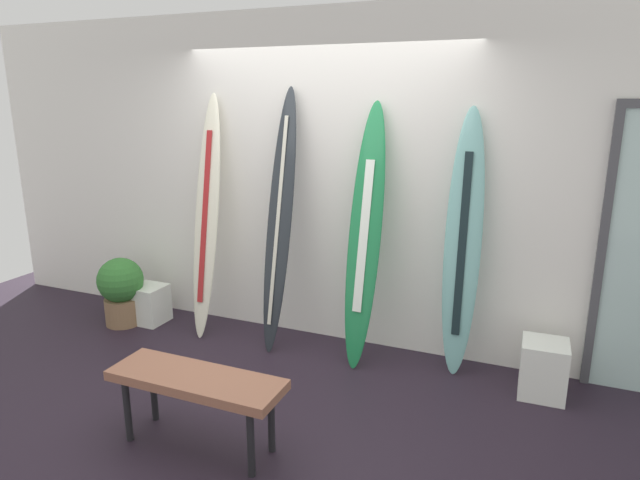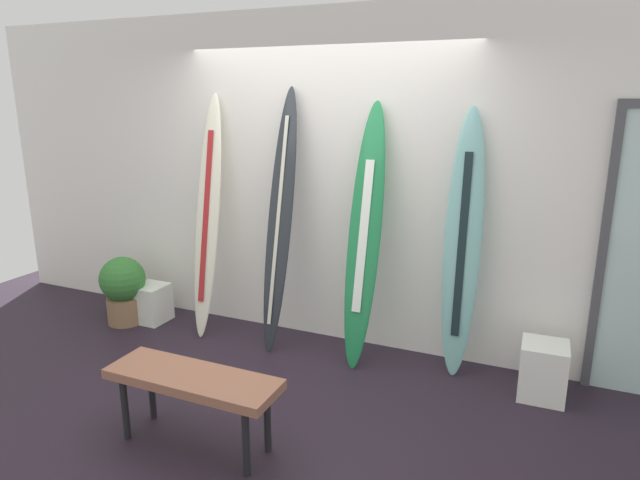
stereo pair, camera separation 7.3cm
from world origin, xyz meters
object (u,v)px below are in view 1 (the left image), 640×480
at_px(display_block_center, 150,304).
at_px(surfboard_ivory, 207,219).
at_px(surfboard_seafoam, 463,246).
at_px(bench, 196,384).
at_px(display_block_left, 543,369).
at_px(potted_plant, 121,289).
at_px(surfboard_charcoal, 280,221).
at_px(surfboard_emerald, 365,236).

bearing_deg(display_block_center, surfboard_ivory, 6.98).
xyz_separation_m(surfboard_seafoam, bench, (-1.30, -1.62, -0.59)).
distance_m(display_block_left, potted_plant, 3.71).
bearing_deg(display_block_left, surfboard_charcoal, 178.54).
relative_size(surfboard_ivory, display_block_left, 5.22).
bearing_deg(display_block_left, surfboard_seafoam, 166.01).
distance_m(surfboard_ivory, surfboard_seafoam, 2.21).
bearing_deg(surfboard_seafoam, surfboard_ivory, -177.33).
relative_size(surfboard_charcoal, surfboard_emerald, 1.05).
relative_size(surfboard_ivory, bench, 1.94).
height_order(surfboard_emerald, potted_plant, surfboard_emerald).
bearing_deg(display_block_left, potted_plant, -177.62).
bearing_deg(bench, surfboard_seafoam, 51.44).
distance_m(surfboard_seafoam, display_block_left, 1.04).
xyz_separation_m(surfboard_emerald, bench, (-0.56, -1.52, -0.62)).
bearing_deg(surfboard_seafoam, display_block_left, -13.99).
height_order(surfboard_ivory, display_block_center, surfboard_ivory).
bearing_deg(surfboard_emerald, surfboard_ivory, 179.99).
height_order(surfboard_ivory, surfboard_emerald, surfboard_ivory).
bearing_deg(display_block_left, surfboard_emerald, 177.61).
bearing_deg(surfboard_seafoam, bench, -128.56).
relative_size(surfboard_ivory, surfboard_emerald, 1.03).
height_order(surfboard_seafoam, display_block_left, surfboard_seafoam).
relative_size(surfboard_emerald, bench, 1.89).
xyz_separation_m(display_block_center, bench, (1.56, -1.44, 0.24)).
relative_size(surfboard_emerald, potted_plant, 3.22).
relative_size(surfboard_emerald, surfboard_seafoam, 1.02).
xyz_separation_m(display_block_left, potted_plant, (-3.71, -0.15, 0.15)).
height_order(surfboard_emerald, surfboard_seafoam, surfboard_emerald).
relative_size(surfboard_charcoal, display_block_center, 6.10).
relative_size(display_block_left, display_block_center, 1.14).
relative_size(surfboard_seafoam, display_block_left, 4.98).
bearing_deg(surfboard_emerald, bench, -110.05).
relative_size(surfboard_charcoal, potted_plant, 3.39).
relative_size(display_block_left, bench, 0.37).
relative_size(surfboard_emerald, display_block_center, 5.79).
bearing_deg(surfboard_charcoal, display_block_left, -1.46).
relative_size(surfboard_ivory, surfboard_seafoam, 1.05).
xyz_separation_m(surfboard_emerald, potted_plant, (-2.32, -0.21, -0.69)).
distance_m(display_block_left, bench, 2.44).
bearing_deg(surfboard_emerald, display_block_center, -177.87).
xyz_separation_m(surfboard_ivory, bench, (0.91, -1.52, -0.63)).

